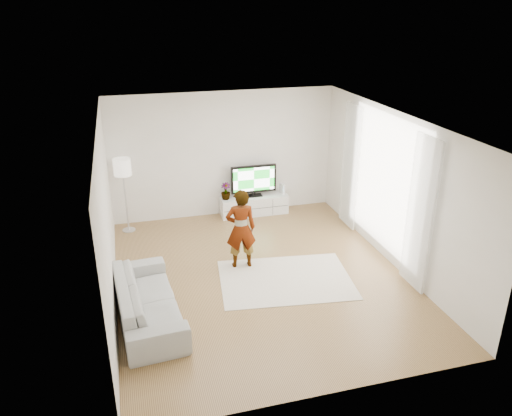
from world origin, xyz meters
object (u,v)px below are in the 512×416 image
object	(u,v)px
media_console	(254,205)
rug	(285,279)
television	(254,180)
floor_lamp	(123,170)
sofa	(148,300)
player	(241,229)

from	to	relation	value
media_console	rug	size ratio (longest dim) A/B	0.67
television	floor_lamp	distance (m)	2.88
media_console	television	size ratio (longest dim) A/B	1.48
rug	sofa	bearing A→B (deg)	-167.66
floor_lamp	media_console	bearing A→B (deg)	3.18
television	rug	world-z (taller)	television
television	rug	bearing A→B (deg)	-94.45
rug	sofa	xyz separation A→B (m)	(-2.41, -0.53, 0.32)
media_console	rug	xyz separation A→B (m)	(-0.23, -2.99, -0.21)
television	floor_lamp	size ratio (longest dim) A/B	0.65
player	floor_lamp	bearing A→B (deg)	-42.56
television	rug	size ratio (longest dim) A/B	0.46
sofa	player	bearing A→B (deg)	-59.91
player	floor_lamp	xyz separation A→B (m)	(-1.96, 2.14, 0.59)
television	floor_lamp	xyz separation A→B (m)	(-2.82, -0.18, 0.52)
player	sofa	world-z (taller)	player
rug	sofa	size ratio (longest dim) A/B	1.03
player	television	bearing A→B (deg)	-105.38
sofa	floor_lamp	xyz separation A→B (m)	(-0.18, 3.36, 1.03)
media_console	television	xyz separation A→B (m)	(0.00, 0.03, 0.61)
media_console	floor_lamp	xyz separation A→B (m)	(-2.82, -0.16, 1.13)
media_console	rug	world-z (taller)	media_console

